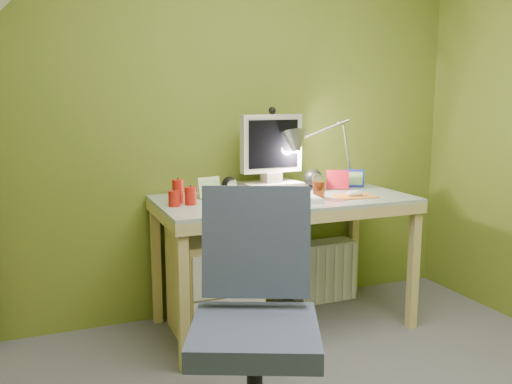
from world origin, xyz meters
name	(u,v)px	position (x,y,z in m)	size (l,w,h in m)	color
wall_back	(218,119)	(0.00, 1.60, 1.20)	(3.20, 0.01, 2.40)	olive
desk	(283,262)	(0.26, 1.23, 0.38)	(1.43, 0.72, 0.77)	tan
monitor	(271,150)	(0.26, 1.41, 1.02)	(0.37, 0.22, 0.51)	#BDB4AA
speaker_left	(230,186)	(-0.01, 1.39, 0.82)	(0.09, 0.09, 0.11)	black
speaker_right	(313,179)	(0.53, 1.39, 0.83)	(0.11, 0.11, 0.13)	black
keyboard	(281,200)	(0.18, 1.09, 0.78)	(0.43, 0.14, 0.02)	white
mousepad	(355,196)	(0.64, 1.09, 0.77)	(0.23, 0.16, 0.01)	orange
mouse	(355,194)	(0.64, 1.09, 0.78)	(0.10, 0.06, 0.04)	white
amber_tumbler	(319,189)	(0.44, 1.15, 0.81)	(0.07, 0.07, 0.09)	maroon
candle_cluster	(180,193)	(-0.34, 1.24, 0.83)	(0.17, 0.15, 0.13)	#B2190F
photo_frame_red	(338,180)	(0.68, 1.35, 0.83)	(0.14, 0.02, 0.12)	#A81221
photo_frame_blue	(354,178)	(0.82, 1.39, 0.82)	(0.13, 0.02, 0.11)	navy
photo_frame_green	(209,187)	(-0.14, 1.37, 0.83)	(0.14, 0.02, 0.12)	#A4B57C
desk_lamp	(338,139)	(0.71, 1.41, 1.07)	(0.57, 0.24, 0.61)	#BABABF
task_chair	(255,331)	(-0.32, 0.22, 0.48)	(0.53, 0.53, 0.96)	#3A425F
radiator	(325,271)	(0.69, 1.50, 0.20)	(0.39, 0.16, 0.39)	silver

